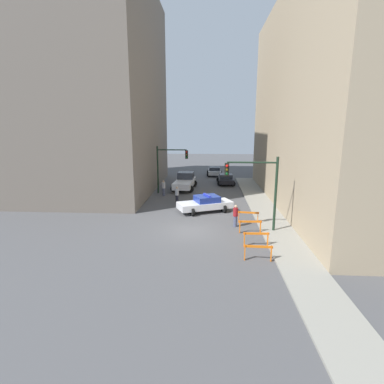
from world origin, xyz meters
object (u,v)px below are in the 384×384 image
at_px(pedestrian_sidewalk, 236,215).
at_px(barrier_mid, 256,237).
at_px(police_car, 205,204).
at_px(pedestrian_crossing, 177,195).
at_px(white_truck, 185,181).
at_px(parked_car_near, 226,179).
at_px(barrier_corner, 248,215).
at_px(parked_car_mid, 214,171).
at_px(barrier_front, 258,250).
at_px(barrier_back, 250,225).
at_px(traffic_light_near, 259,183).
at_px(traffic_light_far, 168,163).
at_px(pedestrian_corner, 164,188).

distance_m(pedestrian_sidewalk, barrier_mid, 3.81).
xyz_separation_m(police_car, pedestrian_crossing, (-2.80, 2.63, 0.14)).
distance_m(white_truck, parked_car_near, 6.05).
height_order(parked_car_near, barrier_corner, parked_car_near).
distance_m(police_car, parked_car_mid, 19.58).
height_order(parked_car_mid, barrier_front, parked_car_mid).
distance_m(white_truck, barrier_back, 15.79).
relative_size(pedestrian_sidewalk, barrier_front, 1.04).
height_order(barrier_front, barrier_mid, same).
relative_size(traffic_light_near, police_car, 1.03).
height_order(traffic_light_far, barrier_front, traffic_light_far).
bearing_deg(police_car, traffic_light_far, 7.75).
relative_size(pedestrian_corner, barrier_corner, 1.04).
height_order(police_car, parked_car_near, police_car).
relative_size(traffic_light_near, pedestrian_sidewalk, 3.13).
relative_size(parked_car_near, barrier_mid, 2.71).
xyz_separation_m(white_truck, barrier_back, (5.81, -14.68, -0.29)).
relative_size(pedestrian_corner, pedestrian_sidewalk, 1.00).
relative_size(traffic_light_near, barrier_corner, 3.26).
distance_m(police_car, parked_car_near, 13.12).
relative_size(white_truck, parked_car_mid, 1.29).
relative_size(white_truck, barrier_back, 3.46).
relative_size(parked_car_mid, pedestrian_corner, 2.59).
relative_size(parked_car_near, parked_car_mid, 1.01).
bearing_deg(traffic_light_far, white_truck, 54.01).
bearing_deg(parked_car_near, pedestrian_corner, -135.71).
bearing_deg(barrier_front, barrier_back, 88.23).
bearing_deg(barrier_back, traffic_light_near, 34.01).
xyz_separation_m(traffic_light_near, barrier_corner, (-0.38, 1.88, -2.91)).
bearing_deg(parked_car_mid, barrier_corner, -84.24).
xyz_separation_m(pedestrian_corner, barrier_mid, (7.84, -13.38, -0.24)).
relative_size(traffic_light_near, parked_car_mid, 1.21).
bearing_deg(parked_car_near, pedestrian_crossing, -117.93).
distance_m(traffic_light_far, white_truck, 3.81).
bearing_deg(pedestrian_crossing, police_car, -41.77).
height_order(traffic_light_far, barrier_corner, traffic_light_far).
bearing_deg(pedestrian_corner, barrier_front, 101.37).
height_order(traffic_light_far, police_car, traffic_light_far).
xyz_separation_m(white_truck, barrier_corner, (5.96, -12.45, -0.29)).
relative_size(barrier_front, barrier_corner, 1.00).
bearing_deg(pedestrian_corner, police_car, 113.11).
bearing_deg(traffic_light_far, barrier_corner, -52.90).
height_order(barrier_back, barrier_corner, same).
bearing_deg(barrier_corner, pedestrian_sidewalk, -138.99).
height_order(parked_car_mid, barrier_back, parked_car_mid).
height_order(traffic_light_near, barrier_corner, traffic_light_near).
bearing_deg(traffic_light_near, barrier_mid, -99.67).
bearing_deg(pedestrian_sidewalk, traffic_light_far, -69.50).
bearing_deg(police_car, barrier_front, 174.55).
height_order(pedestrian_crossing, barrier_corner, pedestrian_crossing).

